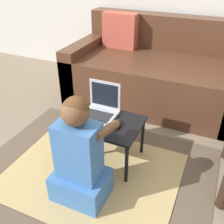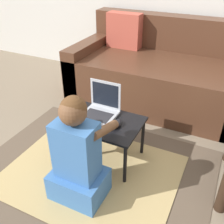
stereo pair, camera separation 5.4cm
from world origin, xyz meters
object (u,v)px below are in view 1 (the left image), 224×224
(couch, at_px, (156,73))
(laptop_desk, at_px, (104,126))
(laptop, at_px, (100,111))
(computer_mouse, at_px, (117,124))
(person_seated, at_px, (80,158))

(couch, xyz_separation_m, laptop_desk, (-0.07, -1.09, 0.00))
(laptop_desk, bearing_deg, laptop, 132.23)
(couch, bearing_deg, laptop, -97.32)
(computer_mouse, bearing_deg, person_seated, -102.75)
(couch, height_order, computer_mouse, couch)
(couch, relative_size, laptop, 7.04)
(couch, height_order, person_seated, couch)
(laptop_desk, xyz_separation_m, laptop, (-0.06, 0.06, 0.08))
(person_seated, bearing_deg, laptop_desk, 93.57)
(computer_mouse, bearing_deg, couch, 91.70)
(laptop_desk, xyz_separation_m, person_seated, (0.02, -0.38, 0.02))
(laptop, relative_size, computer_mouse, 2.21)
(couch, distance_m, computer_mouse, 1.10)
(laptop_desk, height_order, laptop, laptop)
(laptop, distance_m, person_seated, 0.46)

